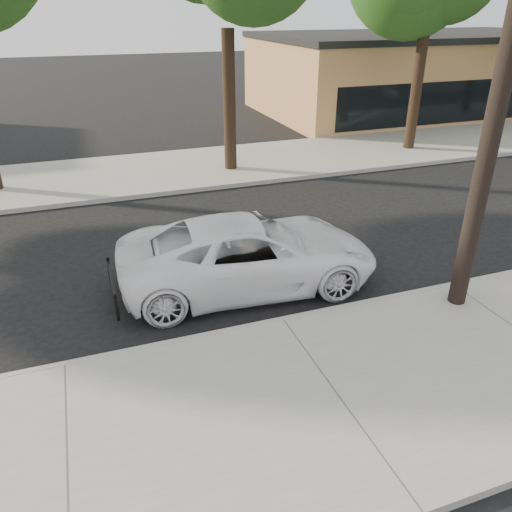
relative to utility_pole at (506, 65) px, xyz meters
The scene contains 7 objects.
ground 6.51m from the utility_pole, 143.13° to the left, with size 120.00×120.00×0.00m, color black.
near_sidewalk 6.07m from the utility_pole, 156.04° to the right, with size 90.00×4.40×0.15m, color gray.
far_sidewalk 12.64m from the utility_pole, 107.82° to the left, with size 90.00×5.00×0.15m, color gray.
curb_near 5.89m from the utility_pole, behind, with size 90.00×0.12×0.16m, color #9E9B93.
building_main 22.60m from the utility_pole, 56.45° to the left, with size 18.00×10.00×4.00m, color tan.
utility_pole is the anchor object (origin of this frame).
police_cruiser 5.87m from the utility_pole, 147.85° to the left, with size 2.57×5.58×1.55m, color white.
Camera 1 is at (-3.21, -9.52, 5.58)m, focal length 35.00 mm.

